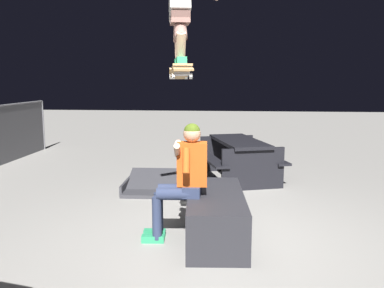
{
  "coord_description": "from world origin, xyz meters",
  "views": [
    {
      "loc": [
        -4.47,
        -0.15,
        1.86
      ],
      "look_at": [
        0.08,
        0.28,
        1.14
      ],
      "focal_mm": 38.34,
      "sensor_mm": 36.0,
      "label": 1
    }
  ],
  "objects_px": {
    "person_sitting_on_ledge": "(182,175)",
    "picnic_table_back": "(239,153)",
    "skater_airborne": "(180,8)",
    "kicker_ramp": "(155,187)",
    "ledge_box_main": "(216,216)",
    "skateboard": "(180,72)"
  },
  "relations": [
    {
      "from": "person_sitting_on_ledge",
      "to": "skateboard",
      "type": "height_order",
      "value": "skateboard"
    },
    {
      "from": "ledge_box_main",
      "to": "person_sitting_on_ledge",
      "type": "relative_size",
      "value": 1.18
    },
    {
      "from": "person_sitting_on_ledge",
      "to": "picnic_table_back",
      "type": "xyz_separation_m",
      "value": [
        3.03,
        -0.7,
        -0.27
      ]
    },
    {
      "from": "person_sitting_on_ledge",
      "to": "picnic_table_back",
      "type": "bearing_deg",
      "value": -13.08
    },
    {
      "from": "picnic_table_back",
      "to": "person_sitting_on_ledge",
      "type": "bearing_deg",
      "value": 166.92
    },
    {
      "from": "skater_airborne",
      "to": "kicker_ramp",
      "type": "xyz_separation_m",
      "value": [
        2.07,
        0.69,
        -2.56
      ]
    },
    {
      "from": "ledge_box_main",
      "to": "picnic_table_back",
      "type": "xyz_separation_m",
      "value": [
        2.92,
        -0.32,
        0.23
      ]
    },
    {
      "from": "picnic_table_back",
      "to": "skater_airborne",
      "type": "bearing_deg",
      "value": 166.31
    },
    {
      "from": "skateboard",
      "to": "ledge_box_main",
      "type": "bearing_deg",
      "value": -71.81
    },
    {
      "from": "ledge_box_main",
      "to": "person_sitting_on_ledge",
      "type": "bearing_deg",
      "value": 105.17
    },
    {
      "from": "person_sitting_on_ledge",
      "to": "kicker_ramp",
      "type": "distance_m",
      "value": 2.33
    },
    {
      "from": "kicker_ramp",
      "to": "person_sitting_on_ledge",
      "type": "bearing_deg",
      "value": -161.16
    },
    {
      "from": "kicker_ramp",
      "to": "ledge_box_main",
      "type": "bearing_deg",
      "value": -151.23
    },
    {
      "from": "skateboard",
      "to": "kicker_ramp",
      "type": "distance_m",
      "value": 2.92
    },
    {
      "from": "ledge_box_main",
      "to": "skater_airborne",
      "type": "bearing_deg",
      "value": 100.41
    },
    {
      "from": "picnic_table_back",
      "to": "ledge_box_main",
      "type": "bearing_deg",
      "value": 173.7
    },
    {
      "from": "person_sitting_on_ledge",
      "to": "skater_airborne",
      "type": "bearing_deg",
      "value": 44.25
    },
    {
      "from": "ledge_box_main",
      "to": "picnic_table_back",
      "type": "distance_m",
      "value": 2.95
    },
    {
      "from": "skater_airborne",
      "to": "picnic_table_back",
      "type": "height_order",
      "value": "skater_airborne"
    },
    {
      "from": "skater_airborne",
      "to": "person_sitting_on_ledge",
      "type": "bearing_deg",
      "value": -135.75
    },
    {
      "from": "ledge_box_main",
      "to": "person_sitting_on_ledge",
      "type": "distance_m",
      "value": 0.64
    },
    {
      "from": "skateboard",
      "to": "picnic_table_back",
      "type": "xyz_separation_m",
      "value": [
        3.05,
        -0.72,
        -1.44
      ]
    }
  ]
}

